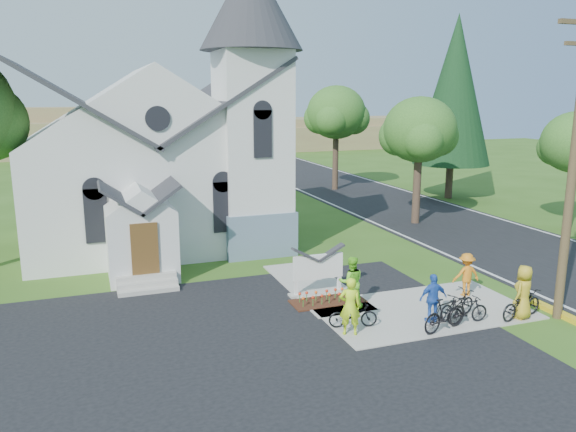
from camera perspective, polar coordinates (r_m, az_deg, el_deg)
name	(u,v)px	position (r m, az deg, el deg)	size (l,w,h in m)	color
ground	(391,322)	(18.57, 10.43, -10.59)	(120.00, 120.00, 0.00)	#365C1A
parking_lot	(183,391)	(14.68, -10.66, -17.09)	(20.00, 16.00, 0.02)	black
road	(409,211)	(35.88, 12.24, 0.52)	(8.00, 90.00, 0.02)	black
sidewalk	(423,310)	(19.71, 13.52, -9.29)	(7.00, 4.00, 0.05)	#AAA599
church	(159,135)	(27.44, -12.95, 7.99)	(12.35, 12.00, 13.00)	silver
church_sign	(318,267)	(20.39, 3.07, -5.22)	(2.20, 0.40, 1.70)	#AAA599
flower_bed	(328,302)	(19.94, 4.06, -8.67)	(2.60, 1.10, 0.07)	#381B0F
utility_pole	(576,152)	(19.46, 27.24, 5.76)	(3.45, 0.28, 10.00)	#463623
tree_road_near	(420,130)	(31.88, 13.23, 8.47)	(4.00, 4.00, 7.05)	#372A1E
tree_road_mid	(336,113)	(42.62, 4.93, 10.40)	(4.40, 4.40, 7.80)	#372A1E
tree_road_far	(576,143)	(33.36, 27.22, 6.61)	(3.60, 3.60, 6.30)	#372A1E
conifer	(455,90)	(40.45, 16.58, 12.12)	(5.20, 5.20, 12.40)	#372A1E
distant_hills	(187,135)	(72.23, -10.24, 8.15)	(61.00, 10.00, 5.60)	olive
cyclist_0	(350,306)	(17.10, 6.32, -9.09)	(0.65, 0.43, 1.79)	#C4F31C
bike_0	(353,315)	(17.79, 6.62, -9.95)	(0.53, 1.53, 0.80)	black
cyclist_1	(351,282)	(19.23, 6.43, -6.67)	(0.86, 0.67, 1.77)	#74E02A
bike_1	(467,310)	(18.80, 17.75, -9.09)	(0.42, 1.47, 0.89)	black
cyclist_2	(433,298)	(18.50, 14.53, -8.08)	(0.93, 0.39, 1.59)	blue
bike_2	(457,304)	(19.17, 16.77, -8.59)	(0.59, 1.69, 0.89)	black
cyclist_3	(466,274)	(21.19, 17.66, -5.67)	(1.01, 0.58, 1.57)	orange
bike_3	(445,314)	(18.02, 15.68, -9.56)	(0.51, 1.80, 1.08)	black
cyclist_4	(524,292)	(19.70, 22.81, -7.13)	(0.86, 0.56, 1.77)	gold
bike_4	(521,304)	(19.81, 22.62, -8.26)	(0.63, 1.81, 0.95)	black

